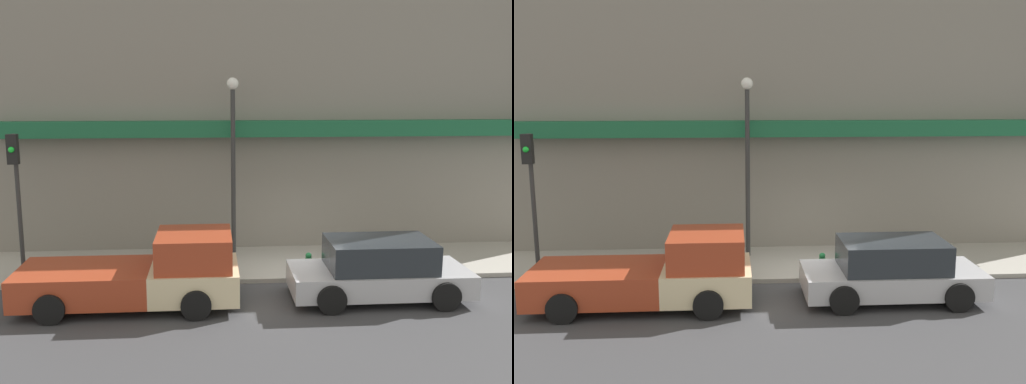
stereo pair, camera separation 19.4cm
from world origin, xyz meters
TOP-DOWN VIEW (x-y plane):
  - ground_plane at (0.00, 0.00)m, footprint 80.00×80.00m
  - sidewalk at (0.00, 1.64)m, footprint 36.00×3.29m
  - building at (0.01, 4.77)m, footprint 19.80×3.80m
  - pickup_truck at (-4.25, -1.36)m, footprint 5.34×2.28m
  - parked_car at (1.62, -1.36)m, footprint 4.50×2.10m
  - fire_hydrant at (0.12, 0.38)m, footprint 0.19×0.19m
  - street_lamp at (-1.92, 2.27)m, footprint 0.36×0.36m
  - traffic_light at (-7.84, 0.66)m, footprint 0.28×0.42m

SIDE VIEW (x-z plane):
  - ground_plane at x=0.00m, z-range 0.00..0.00m
  - sidewalk at x=0.00m, z-range 0.00..0.13m
  - fire_hydrant at x=0.12m, z-range 0.13..0.74m
  - parked_car at x=1.62m, z-range -0.02..1.52m
  - pickup_truck at x=-4.25m, z-range -0.11..1.70m
  - traffic_light at x=-7.84m, z-range 0.86..4.83m
  - street_lamp at x=-1.92m, z-range 0.82..6.31m
  - building at x=0.01m, z-range -0.01..9.88m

